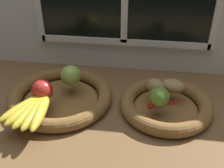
{
  "coord_description": "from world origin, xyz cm",
  "views": [
    {
      "loc": [
        8.2,
        -68.25,
        54.21
      ],
      "look_at": [
        -1.25,
        2.96,
        8.41
      ],
      "focal_mm": 43.82,
      "sensor_mm": 36.0,
      "label": 1
    }
  ],
  "objects_px": {
    "fruit_bowl_right": "(166,105)",
    "lime_near": "(159,97)",
    "banana_bunch_front": "(33,109)",
    "apple_green_back": "(71,75)",
    "potato_back": "(173,86)",
    "potato_oblong": "(155,86)",
    "apple_red_front": "(42,90)",
    "fruit_bowl_left": "(61,97)",
    "chili_pepper": "(169,103)"
  },
  "relations": [
    {
      "from": "apple_red_front",
      "to": "fruit_bowl_left",
      "type": "bearing_deg",
      "value": 55.49
    },
    {
      "from": "lime_near",
      "to": "apple_red_front",
      "type": "bearing_deg",
      "value": -177.82
    },
    {
      "from": "fruit_bowl_right",
      "to": "apple_red_front",
      "type": "bearing_deg",
      "value": -172.15
    },
    {
      "from": "lime_near",
      "to": "fruit_bowl_left",
      "type": "bearing_deg",
      "value": 173.02
    },
    {
      "from": "fruit_bowl_left",
      "to": "fruit_bowl_right",
      "type": "height_order",
      "value": "same"
    },
    {
      "from": "apple_green_back",
      "to": "potato_back",
      "type": "height_order",
      "value": "apple_green_back"
    },
    {
      "from": "fruit_bowl_right",
      "to": "apple_red_front",
      "type": "distance_m",
      "value": 0.39
    },
    {
      "from": "fruit_bowl_right",
      "to": "potato_oblong",
      "type": "distance_m",
      "value": 0.07
    },
    {
      "from": "fruit_bowl_left",
      "to": "banana_bunch_front",
      "type": "height_order",
      "value": "banana_bunch_front"
    },
    {
      "from": "fruit_bowl_left",
      "to": "potato_back",
      "type": "bearing_deg",
      "value": 6.92
    },
    {
      "from": "apple_red_front",
      "to": "potato_back",
      "type": "height_order",
      "value": "apple_red_front"
    },
    {
      "from": "fruit_bowl_left",
      "to": "lime_near",
      "type": "distance_m",
      "value": 0.33
    },
    {
      "from": "fruit_bowl_right",
      "to": "fruit_bowl_left",
      "type": "bearing_deg",
      "value": 180.0
    },
    {
      "from": "lime_near",
      "to": "apple_green_back",
      "type": "bearing_deg",
      "value": 164.2
    },
    {
      "from": "potato_back",
      "to": "banana_bunch_front",
      "type": "bearing_deg",
      "value": -157.33
    },
    {
      "from": "apple_green_back",
      "to": "lime_near",
      "type": "xyz_separation_m",
      "value": [
        0.29,
        -0.08,
        -0.0
      ]
    },
    {
      "from": "potato_back",
      "to": "chili_pepper",
      "type": "xyz_separation_m",
      "value": [
        -0.02,
        -0.08,
        -0.01
      ]
    },
    {
      "from": "banana_bunch_front",
      "to": "potato_back",
      "type": "bearing_deg",
      "value": 22.67
    },
    {
      "from": "potato_oblong",
      "to": "lime_near",
      "type": "relative_size",
      "value": 0.99
    },
    {
      "from": "fruit_bowl_right",
      "to": "potato_oblong",
      "type": "relative_size",
      "value": 4.77
    },
    {
      "from": "apple_green_back",
      "to": "fruit_bowl_right",
      "type": "bearing_deg",
      "value": -7.78
    },
    {
      "from": "fruit_bowl_left",
      "to": "potato_back",
      "type": "relative_size",
      "value": 4.78
    },
    {
      "from": "fruit_bowl_left",
      "to": "chili_pepper",
      "type": "height_order",
      "value": "chili_pepper"
    },
    {
      "from": "fruit_bowl_left",
      "to": "potato_oblong",
      "type": "xyz_separation_m",
      "value": [
        0.31,
        0.03,
        0.05
      ]
    },
    {
      "from": "fruit_bowl_right",
      "to": "chili_pepper",
      "type": "distance_m",
      "value": 0.05
    },
    {
      "from": "banana_bunch_front",
      "to": "potato_back",
      "type": "distance_m",
      "value": 0.44
    },
    {
      "from": "fruit_bowl_right",
      "to": "potato_back",
      "type": "height_order",
      "value": "potato_back"
    },
    {
      "from": "fruit_bowl_left",
      "to": "fruit_bowl_right",
      "type": "bearing_deg",
      "value": 0.0
    },
    {
      "from": "apple_red_front",
      "to": "lime_near",
      "type": "relative_size",
      "value": 1.08
    },
    {
      "from": "banana_bunch_front",
      "to": "chili_pepper",
      "type": "bearing_deg",
      "value": 13.08
    },
    {
      "from": "apple_red_front",
      "to": "banana_bunch_front",
      "type": "xyz_separation_m",
      "value": [
        -0.01,
        -0.07,
        -0.02
      ]
    },
    {
      "from": "banana_bunch_front",
      "to": "apple_red_front",
      "type": "bearing_deg",
      "value": 85.96
    },
    {
      "from": "fruit_bowl_left",
      "to": "banana_bunch_front",
      "type": "bearing_deg",
      "value": -108.21
    },
    {
      "from": "fruit_bowl_left",
      "to": "apple_red_front",
      "type": "relative_size",
      "value": 5.13
    },
    {
      "from": "banana_bunch_front",
      "to": "lime_near",
      "type": "relative_size",
      "value": 3.09
    },
    {
      "from": "fruit_bowl_right",
      "to": "apple_green_back",
      "type": "height_order",
      "value": "apple_green_back"
    },
    {
      "from": "apple_red_front",
      "to": "potato_oblong",
      "type": "distance_m",
      "value": 0.35
    },
    {
      "from": "fruit_bowl_right",
      "to": "lime_near",
      "type": "relative_size",
      "value": 4.73
    },
    {
      "from": "fruit_bowl_right",
      "to": "apple_green_back",
      "type": "distance_m",
      "value": 0.32
    },
    {
      "from": "fruit_bowl_left",
      "to": "fruit_bowl_right",
      "type": "relative_size",
      "value": 1.17
    },
    {
      "from": "apple_green_back",
      "to": "potato_oblong",
      "type": "bearing_deg",
      "value": -3.09
    },
    {
      "from": "potato_oblong",
      "to": "apple_red_front",
      "type": "bearing_deg",
      "value": -166.82
    },
    {
      "from": "fruit_bowl_left",
      "to": "apple_red_front",
      "type": "bearing_deg",
      "value": -124.51
    },
    {
      "from": "chili_pepper",
      "to": "banana_bunch_front",
      "type": "bearing_deg",
      "value": 167.55
    },
    {
      "from": "fruit_bowl_right",
      "to": "apple_green_back",
      "type": "relative_size",
      "value": 4.23
    },
    {
      "from": "apple_red_front",
      "to": "potato_oblong",
      "type": "xyz_separation_m",
      "value": [
        0.34,
        0.08,
        -0.01
      ]
    },
    {
      "from": "fruit_bowl_left",
      "to": "lime_near",
      "type": "bearing_deg",
      "value": -6.98
    },
    {
      "from": "banana_bunch_front",
      "to": "apple_green_back",
      "type": "bearing_deg",
      "value": 67.71
    },
    {
      "from": "fruit_bowl_right",
      "to": "chili_pepper",
      "type": "bearing_deg",
      "value": -82.47
    },
    {
      "from": "apple_green_back",
      "to": "banana_bunch_front",
      "type": "xyz_separation_m",
      "value": [
        -0.07,
        -0.17,
        -0.02
      ]
    }
  ]
}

